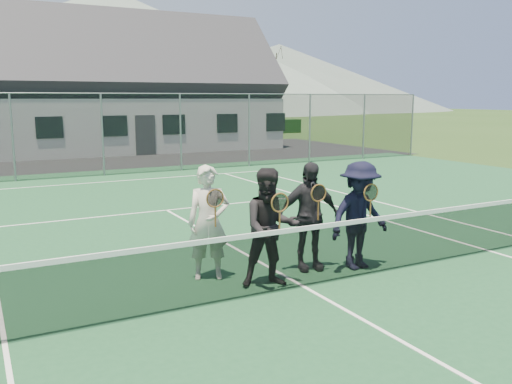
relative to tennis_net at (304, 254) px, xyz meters
The scene contains 16 objects.
ground 20.01m from the tennis_net, 90.00° to the left, with size 220.00×220.00×0.00m, color #254017.
court_surface 0.53m from the tennis_net, ahead, with size 30.00×30.00×0.02m, color #1C4C2B.
hedge_row 32.00m from the tennis_net, 90.00° to the left, with size 40.00×1.20×1.10m, color black.
hill_centre 97.64m from the tennis_net, 78.11° to the left, with size 120.00×120.00×22.00m, color slate.
hill_east 109.96m from the tennis_net, 59.93° to the left, with size 90.00×90.00×14.00m, color #516259.
court_markings 0.51m from the tennis_net, ahead, with size 11.03×23.83×0.01m.
tennis_net is the anchor object (origin of this frame).
perimeter_fence 13.54m from the tennis_net, 90.00° to the left, with size 30.07×0.07×3.02m.
clubhouse 24.57m from the tennis_net, 80.54° to the left, with size 15.60×8.20×7.70m.
tree_c 33.48m from the tennis_net, 86.53° to the left, with size 3.20×3.20×7.77m.
tree_d 35.50m from the tennis_net, 70.02° to the left, with size 3.20×3.20×7.77m.
tree_e 37.96m from the tennis_net, 61.39° to the left, with size 3.20×3.20×7.77m.
player_a 1.57m from the tennis_net, 135.94° to the left, with size 0.76×0.63×1.80m.
player_b 0.64m from the tennis_net, 142.25° to the left, with size 1.03×0.89×1.80m.
player_c 0.97m from the tennis_net, 52.84° to the left, with size 1.12×0.65×1.80m.
player_d 1.41m from the tennis_net, 15.65° to the left, with size 1.21×0.75×1.80m.
Camera 1 is at (-4.28, -6.56, 2.84)m, focal length 38.00 mm.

